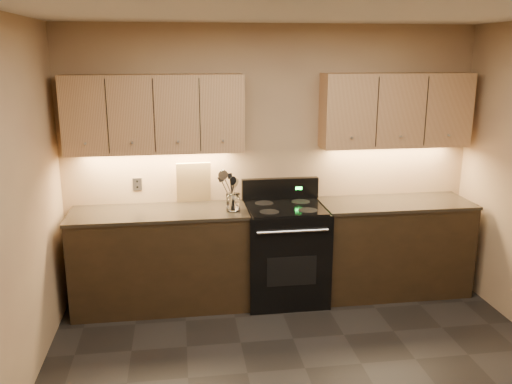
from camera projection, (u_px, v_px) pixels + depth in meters
The scene contains 15 objects.
ceiling at pixel (334, 5), 3.06m from camera, with size 4.00×4.00×0.00m, color silver.
wall_back at pixel (272, 162), 5.30m from camera, with size 4.00×0.04×2.60m, color tan.
counter_left at pixel (161, 259), 5.07m from camera, with size 1.62×0.62×0.93m.
counter_right at pixel (393, 246), 5.38m from camera, with size 1.46×0.62×0.93m.
stove at pixel (285, 252), 5.21m from camera, with size 0.76×0.68×1.14m.
upper_cab_left at pixel (155, 114), 4.88m from camera, with size 1.60×0.30×0.70m, color tan.
upper_cab_right at pixel (396, 110), 5.19m from camera, with size 1.44×0.30×0.70m, color tan.
outlet_plate at pixel (137, 184), 5.16m from camera, with size 0.09×0.01×0.12m, color #B2B5BA.
utensil_crock at pixel (233, 203), 4.96m from camera, with size 0.14×0.14×0.16m.
cutting_board at pixel (194, 182), 5.18m from camera, with size 0.33×0.02×0.41m, color tan.
wooden_spoon at pixel (230, 194), 4.92m from camera, with size 0.06×0.06×0.28m, color tan, non-canonical shape.
black_spoon at pixel (232, 192), 4.96m from camera, with size 0.06×0.06×0.30m, color black, non-canonical shape.
black_turner at pixel (234, 191), 4.92m from camera, with size 0.08×0.08×0.34m, color black, non-canonical shape.
steel_spatula at pixel (235, 190), 4.94m from camera, with size 0.08×0.08×0.35m, color silver, non-canonical shape.
steel_skimmer at pixel (237, 189), 4.93m from camera, with size 0.09×0.09×0.37m, color silver, non-canonical shape.
Camera 1 is at (-0.90, -3.13, 2.34)m, focal length 38.00 mm.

